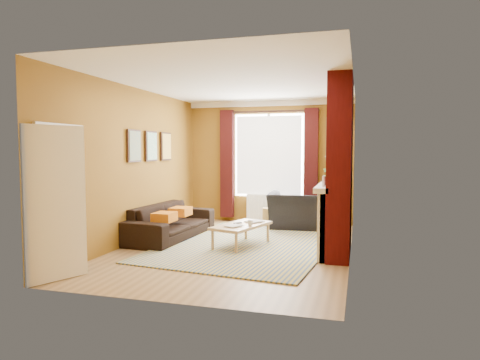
# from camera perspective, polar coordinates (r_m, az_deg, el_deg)

# --- Properties ---
(ground) EXTENTS (5.50, 5.50, 0.00)m
(ground) POSITION_cam_1_polar(r_m,az_deg,el_deg) (7.43, -0.53, -9.01)
(ground) COLOR olive
(ground) RESTS_ON ground
(room_walls) EXTENTS (3.82, 5.54, 2.83)m
(room_walls) POSITION_cam_1_polar(r_m,az_deg,el_deg) (7.36, 4.83, 1.75)
(room_walls) COLOR brown
(room_walls) RESTS_ON ground
(striped_rug) EXTENTS (3.16, 4.09, 0.02)m
(striped_rug) POSITION_cam_1_polar(r_m,az_deg,el_deg) (7.61, 1.17, -8.61)
(striped_rug) COLOR #305185
(striped_rug) RESTS_ON ground
(sofa) EXTENTS (1.01, 2.25, 0.64)m
(sofa) POSITION_cam_1_polar(r_m,az_deg,el_deg) (8.28, -9.16, -5.45)
(sofa) COLOR black
(sofa) RESTS_ON ground
(armchair) EXTENTS (1.26, 1.11, 0.78)m
(armchair) POSITION_cam_1_polar(r_m,az_deg,el_deg) (9.23, 7.62, -4.04)
(armchair) COLOR black
(armchair) RESTS_ON ground
(coffee_table) EXTENTS (0.90, 1.29, 0.39)m
(coffee_table) POSITION_cam_1_polar(r_m,az_deg,el_deg) (7.45, 0.19, -6.24)
(coffee_table) COLOR tan
(coffee_table) RESTS_ON ground
(wicker_stool) EXTENTS (0.32, 0.32, 0.39)m
(wicker_stool) POSITION_cam_1_polar(r_m,az_deg,el_deg) (9.54, 3.94, -4.92)
(wicker_stool) COLOR olive
(wicker_stool) RESTS_ON ground
(floor_lamp) EXTENTS (0.23, 0.23, 1.55)m
(floor_lamp) POSITION_cam_1_polar(r_m,az_deg,el_deg) (9.33, 11.88, 1.15)
(floor_lamp) COLOR black
(floor_lamp) RESTS_ON ground
(book_a) EXTENTS (0.31, 0.34, 0.03)m
(book_a) POSITION_cam_1_polar(r_m,az_deg,el_deg) (7.28, -1.43, -6.04)
(book_a) COLOR #999999
(book_a) RESTS_ON coffee_table
(book_b) EXTENTS (0.37, 0.39, 0.02)m
(book_b) POSITION_cam_1_polar(r_m,az_deg,el_deg) (7.75, 1.41, -5.44)
(book_b) COLOR #999999
(book_b) RESTS_ON coffee_table
(mug) EXTENTS (0.12, 0.12, 0.09)m
(mug) POSITION_cam_1_polar(r_m,az_deg,el_deg) (7.27, 1.38, -5.78)
(mug) COLOR #999999
(mug) RESTS_ON coffee_table
(tv_remote) EXTENTS (0.13, 0.14, 0.02)m
(tv_remote) POSITION_cam_1_polar(r_m,az_deg,el_deg) (7.53, -0.32, -5.73)
(tv_remote) COLOR #262629
(tv_remote) RESTS_ON coffee_table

